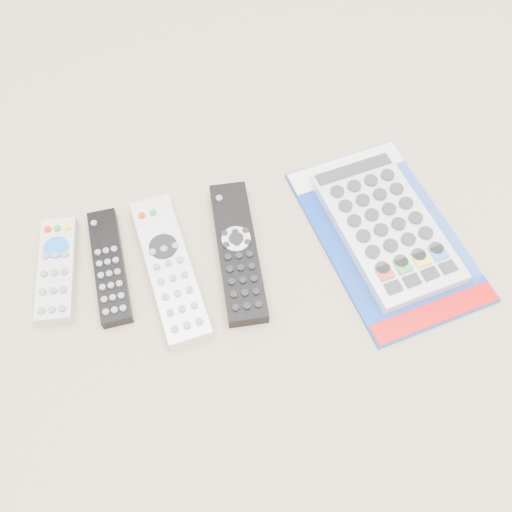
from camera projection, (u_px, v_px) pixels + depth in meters
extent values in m
plane|color=tan|center=(233.00, 251.00, 0.75)|extent=(5.00, 5.00, 0.00)
cube|color=#B7B7B9|center=(58.00, 270.00, 0.72)|extent=(0.06, 0.15, 0.02)
cylinder|color=blue|center=(56.00, 247.00, 0.72)|extent=(0.04, 0.04, 0.00)
cube|color=black|center=(109.00, 266.00, 0.72)|extent=(0.04, 0.17, 0.02)
cube|color=silver|center=(169.00, 268.00, 0.72)|extent=(0.07, 0.22, 0.02)
cylinder|color=black|center=(163.00, 246.00, 0.72)|extent=(0.04, 0.04, 0.00)
cube|color=black|center=(237.00, 250.00, 0.73)|extent=(0.07, 0.21, 0.02)
cylinder|color=silver|center=(236.00, 239.00, 0.73)|extent=(0.04, 0.04, 0.00)
cube|color=#0E359B|center=(385.00, 234.00, 0.76)|extent=(0.20, 0.30, 0.01)
cube|color=white|center=(346.00, 168.00, 0.81)|extent=(0.17, 0.06, 0.00)
cube|color=red|center=(435.00, 313.00, 0.69)|extent=(0.17, 0.05, 0.00)
cube|color=silver|center=(386.00, 227.00, 0.75)|extent=(0.15, 0.23, 0.02)
cube|color=white|center=(387.00, 224.00, 0.74)|extent=(0.16, 0.25, 0.03)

